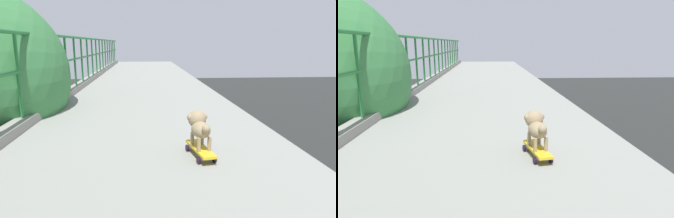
{
  "view_description": "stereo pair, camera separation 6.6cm",
  "coord_description": "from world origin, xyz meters",
  "views": [
    {
      "loc": [
        1.32,
        -1.15,
        6.88
      ],
      "look_at": [
        1.58,
        2.22,
        6.15
      ],
      "focal_mm": 32.66,
      "sensor_mm": 36.0,
      "label": 1
    },
    {
      "loc": [
        1.39,
        -1.16,
        6.88
      ],
      "look_at": [
        1.58,
        2.22,
        6.15
      ],
      "focal_mm": 32.66,
      "sensor_mm": 36.0,
      "label": 2
    }
  ],
  "objects": [
    {
      "name": "toy_skateboard",
      "position": [
        1.84,
        1.58,
        5.89
      ],
      "size": [
        0.24,
        0.54,
        0.09
      ],
      "color": "gold",
      "rests_on": "overpass_deck"
    },
    {
      "name": "small_dog",
      "position": [
        1.83,
        1.62,
        6.11
      ],
      "size": [
        0.22,
        0.4,
        0.34
      ],
      "color": "#988160",
      "rests_on": "toy_skateboard"
    },
    {
      "name": "city_bus",
      "position": [
        -8.16,
        20.45,
        1.94
      ],
      "size": [
        2.72,
        11.85,
        3.43
      ],
      "color": "#1F4593",
      "rests_on": "ground"
    }
  ]
}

